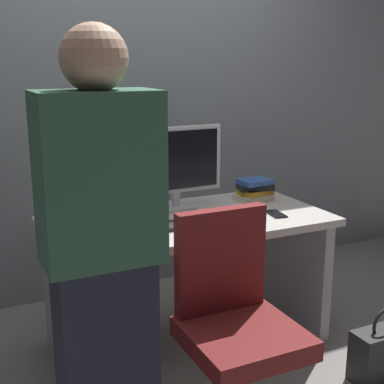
% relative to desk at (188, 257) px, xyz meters
% --- Properties ---
extents(ground_plane, '(9.00, 9.00, 0.00)m').
position_rel_desk_xyz_m(ground_plane, '(0.00, 0.00, -0.50)').
color(ground_plane, gray).
extents(wall_back, '(6.40, 0.10, 3.00)m').
position_rel_desk_xyz_m(wall_back, '(0.00, 0.93, 1.00)').
color(wall_back, gray).
rests_on(wall_back, ground).
extents(desk, '(1.47, 0.74, 0.72)m').
position_rel_desk_xyz_m(desk, '(0.00, 0.00, 0.00)').
color(desk, beige).
rests_on(desk, ground).
extents(office_chair, '(0.52, 0.52, 0.94)m').
position_rel_desk_xyz_m(office_chair, '(-0.13, -0.73, -0.08)').
color(office_chair, black).
rests_on(office_chair, ground).
extents(person_at_desk, '(0.40, 0.24, 1.64)m').
position_rel_desk_xyz_m(person_at_desk, '(-0.66, -0.71, 0.34)').
color(person_at_desk, '#262838').
rests_on(person_at_desk, ground).
extents(monitor, '(0.54, 0.15, 0.46)m').
position_rel_desk_xyz_m(monitor, '(0.01, 0.18, 0.48)').
color(monitor, silver).
rests_on(monitor, desk).
extents(keyboard, '(0.43, 0.14, 0.02)m').
position_rel_desk_xyz_m(keyboard, '(-0.07, -0.12, 0.23)').
color(keyboard, '#262626').
rests_on(keyboard, desk).
extents(mouse, '(0.06, 0.10, 0.03)m').
position_rel_desk_xyz_m(mouse, '(0.21, -0.13, 0.24)').
color(mouse, white).
rests_on(mouse, desk).
extents(cup_near_keyboard, '(0.07, 0.07, 0.10)m').
position_rel_desk_xyz_m(cup_near_keyboard, '(-0.38, -0.16, 0.27)').
color(cup_near_keyboard, '#3372B2').
rests_on(cup_near_keyboard, desk).
extents(cup_by_monitor, '(0.08, 0.08, 0.10)m').
position_rel_desk_xyz_m(cup_by_monitor, '(-0.50, 0.16, 0.27)').
color(cup_by_monitor, white).
rests_on(cup_by_monitor, desk).
extents(book_stack, '(0.22, 0.17, 0.13)m').
position_rel_desk_xyz_m(book_stack, '(0.50, 0.15, 0.28)').
color(book_stack, beige).
rests_on(book_stack, desk).
extents(cell_phone, '(0.09, 0.15, 0.01)m').
position_rel_desk_xyz_m(cell_phone, '(0.45, -0.15, 0.22)').
color(cell_phone, black).
rests_on(cell_phone, desk).
extents(handbag, '(0.34, 0.14, 0.38)m').
position_rel_desk_xyz_m(handbag, '(0.72, -0.71, -0.37)').
color(handbag, '#262628').
rests_on(handbag, ground).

